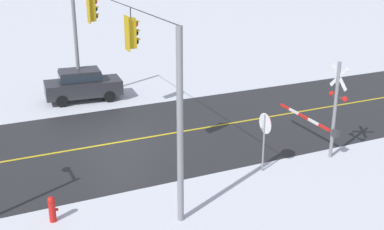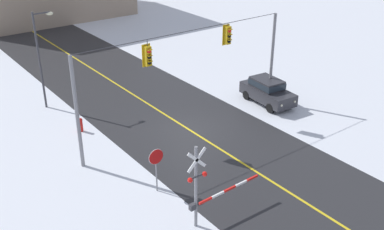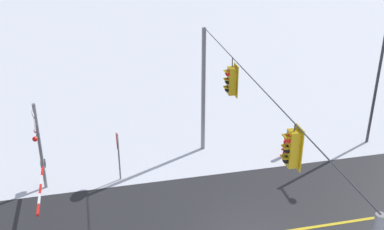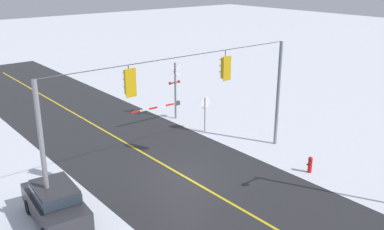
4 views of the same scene
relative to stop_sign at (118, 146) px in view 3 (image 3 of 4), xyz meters
name	(u,v)px [view 3 (image 3 of 4)]	position (x,y,z in m)	size (l,w,h in m)	color
signal_span	(254,143)	(5.13, 4.31, 2.35)	(14.20, 0.47, 6.22)	gray
stop_sign	(118,146)	(0.00, 0.00, 0.00)	(0.80, 0.09, 2.35)	gray
railroad_crossing	(39,151)	(0.24, -3.24, 0.26)	(4.15, 0.31, 4.00)	gray
streetlamp_near	(382,72)	(-0.51, 12.74, 2.20)	(1.39, 0.28, 6.50)	#38383D
fire_hydrant	(285,148)	(-0.31, 8.04, -1.25)	(0.24, 0.31, 0.88)	red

